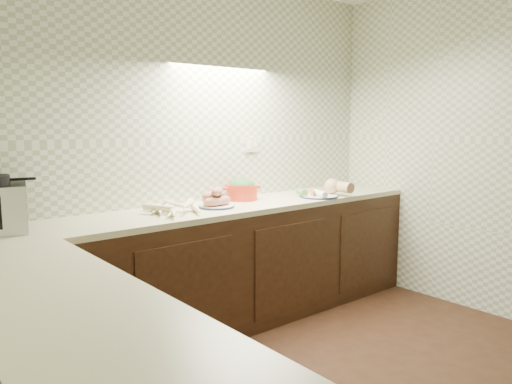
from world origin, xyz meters
TOP-DOWN VIEW (x-y plane):
  - room at (0.00, 0.00)m, footprint 3.60×3.60m
  - counter at (-0.68, 0.68)m, footprint 3.60×3.60m
  - parsnip_pile at (-0.42, 1.47)m, footprint 0.44×0.38m
  - sweet_potato_plate at (-0.03, 1.48)m, footprint 0.25×0.25m
  - onion_bowl at (0.05, 1.62)m, footprint 0.15×0.15m
  - dutch_oven at (0.33, 1.64)m, footprint 0.31×0.29m
  - veg_plate at (0.97, 1.35)m, footprint 0.39×0.33m

SIDE VIEW (x-z plane):
  - counter at x=-0.68m, z-range 0.00..0.90m
  - parsnip_pile at x=-0.42m, z-range 0.89..0.98m
  - onion_bowl at x=0.05m, z-range 0.88..1.00m
  - veg_plate at x=0.97m, z-range 0.88..1.02m
  - sweet_potato_plate at x=-0.03m, z-range 0.88..1.03m
  - dutch_oven at x=0.33m, z-range 0.90..1.07m
  - room at x=0.00m, z-range 0.33..2.93m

